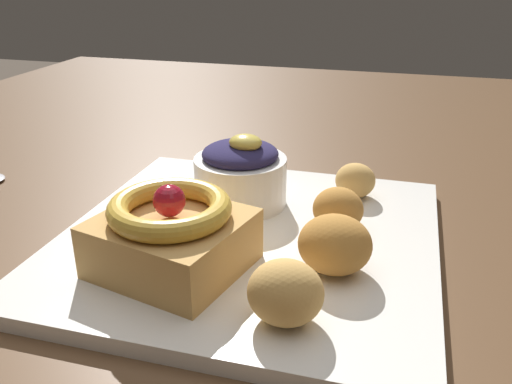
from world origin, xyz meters
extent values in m
cube|color=brown|center=(0.00, 0.00, 0.71)|extent=(1.40, 1.15, 0.04)
cylinder|color=brown|center=(-0.61, 0.49, 0.34)|extent=(0.07, 0.07, 0.69)
cube|color=white|center=(-0.07, -0.17, 0.74)|extent=(0.29, 0.29, 0.01)
cube|color=tan|center=(-0.11, -0.24, 0.76)|extent=(0.11, 0.11, 0.04)
torus|color=gold|center=(-0.11, -0.24, 0.79)|extent=(0.10, 0.10, 0.02)
sphere|color=maroon|center=(-0.11, -0.24, 0.79)|extent=(0.02, 0.02, 0.02)
cylinder|color=white|center=(-0.10, -0.12, 0.76)|extent=(0.08, 0.08, 0.04)
ellipsoid|color=#28234C|center=(-0.10, -0.12, 0.79)|extent=(0.07, 0.07, 0.02)
ellipsoid|color=#E5CC56|center=(-0.09, -0.12, 0.80)|extent=(0.03, 0.02, 0.01)
ellipsoid|color=#BC7F38|center=(-0.01, -0.15, 0.76)|extent=(0.04, 0.04, 0.04)
ellipsoid|color=#BC7F38|center=(0.00, -0.21, 0.76)|extent=(0.05, 0.05, 0.04)
ellipsoid|color=tan|center=(-0.02, -0.27, 0.76)|extent=(0.05, 0.04, 0.04)
ellipsoid|color=tan|center=(0.00, -0.08, 0.76)|extent=(0.04, 0.03, 0.03)
camera|label=1|loc=(0.04, -0.54, 0.95)|focal=38.17mm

